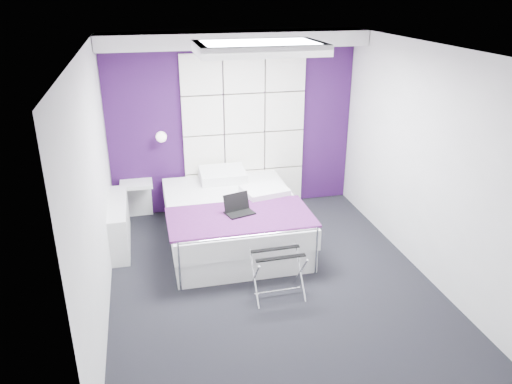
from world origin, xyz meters
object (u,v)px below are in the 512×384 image
bed (232,219)px  luggage_rack (278,274)px  radiator (120,224)px  nightstand (136,184)px  wall_lamp (161,136)px  laptop (239,208)px

bed → luggage_rack: bearing=-80.3°
radiator → nightstand: radiator is taller
luggage_rack → radiator: bearing=135.5°
bed → luggage_rack: 1.41m
radiator → bed: size_ratio=0.57×
wall_lamp → laptop: wall_lamp is taller
wall_lamp → bed: wall_lamp is taller
radiator → luggage_rack: bearing=-43.4°
luggage_rack → nightstand: bearing=120.9°
wall_lamp → bed: (0.81, -0.97, -0.91)m
bed → nightstand: (-1.21, 0.93, 0.24)m
wall_lamp → luggage_rack: wall_lamp is taller
laptop → wall_lamp: bearing=104.0°
luggage_rack → laptop: laptop is taller
radiator → bed: bed is taller
wall_lamp → radiator: 1.35m
wall_lamp → radiator: size_ratio=0.12×
luggage_rack → laptop: 1.07m
wall_lamp → nightstand: wall_lamp is taller
bed → luggage_rack: bed is taller
wall_lamp → luggage_rack: (1.05, -2.35, -0.95)m
bed → laptop: (0.01, -0.42, 0.34)m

